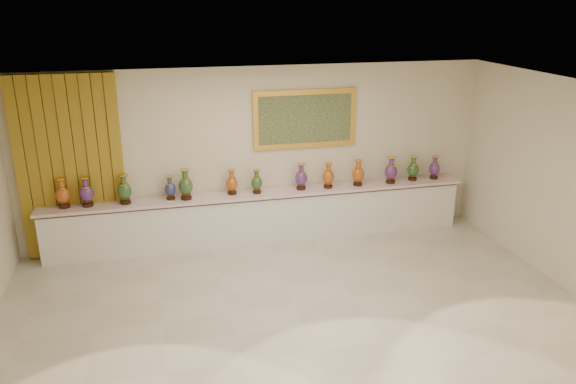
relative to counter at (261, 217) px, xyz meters
The scene contains 17 objects.
ground 2.31m from the counter, 90.00° to the right, with size 8.00×8.00×0.00m, color beige.
room 2.68m from the counter, behind, with size 8.00×8.00×8.00m.
counter is the anchor object (origin of this frame).
vase_0 3.25m from the counter, behind, with size 0.28×0.28×0.49m.
vase_1 2.90m from the counter, behind, with size 0.24×0.24×0.49m.
vase_2 2.34m from the counter, behind, with size 0.29×0.29×0.49m.
vase_3 1.65m from the counter, behind, with size 0.23×0.23×0.40m.
vase_4 1.44m from the counter, behind, with size 0.31×0.31×0.51m.
vase_5 0.82m from the counter, behind, with size 0.21×0.21×0.43m.
vase_6 0.66m from the counter, 158.35° to the right, with size 0.25×0.25×0.42m.
vase_7 0.97m from the counter, ahead, with size 0.26×0.26×0.46m.
vase_8 1.36m from the counter, ahead, with size 0.27×0.27×0.45m.
vase_9 1.86m from the counter, ahead, with size 0.27×0.27×0.47m.
vase_10 2.45m from the counter, ahead, with size 0.29×0.29×0.48m.
vase_11 2.89m from the counter, ahead, with size 0.22×0.22×0.45m.
vase_12 3.30m from the counter, ahead, with size 0.20×0.20×0.43m.
label_card 1.61m from the counter, behind, with size 0.10×0.06×0.00m, color white.
Camera 1 is at (-1.69, -6.65, 4.07)m, focal length 35.00 mm.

